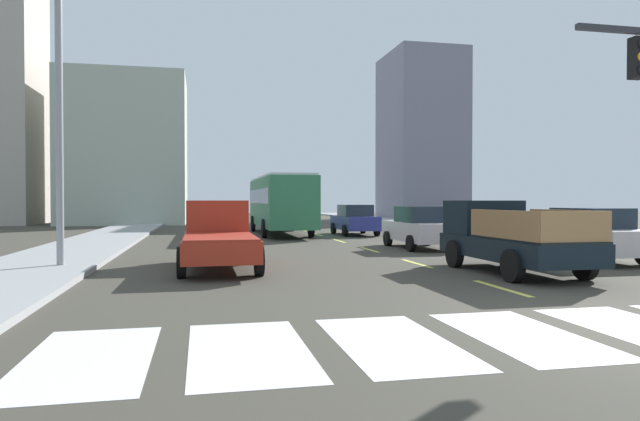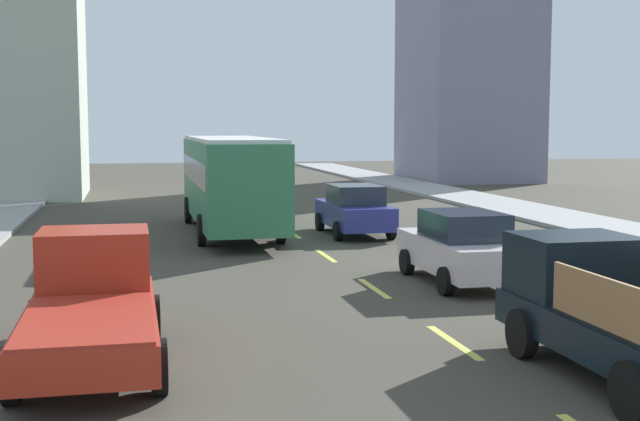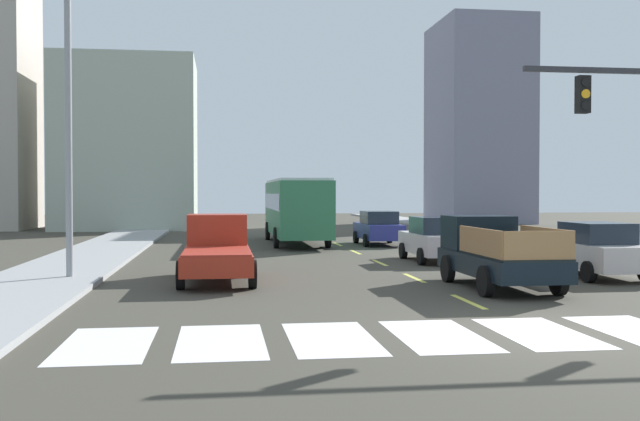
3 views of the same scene
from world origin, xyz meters
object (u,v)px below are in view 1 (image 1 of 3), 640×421
(pickup_dark, at_px, (218,236))
(sedan_near_right, at_px, (420,227))
(city_bus, at_px, (280,201))
(sedan_near_left, at_px, (589,235))
(streetlight_left, at_px, (65,93))
(pickup_stakebed, at_px, (505,237))
(sedan_far, at_px, (355,220))

(pickup_dark, xyz_separation_m, sedan_near_right, (8.28, 4.96, -0.06))
(city_bus, relative_size, sedan_near_left, 2.45)
(streetlight_left, bearing_deg, sedan_near_right, 20.47)
(pickup_stakebed, relative_size, sedan_near_right, 1.18)
(pickup_stakebed, height_order, sedan_near_right, pickup_stakebed)
(pickup_dark, bearing_deg, sedan_far, 61.87)
(pickup_stakebed, xyz_separation_m, city_bus, (-3.78, 18.01, 1.02))
(pickup_stakebed, relative_size, streetlight_left, 0.58)
(sedan_near_left, xyz_separation_m, streetlight_left, (-15.93, 1.08, 4.11))
(city_bus, height_order, sedan_near_right, city_bus)
(pickup_dark, distance_m, sedan_near_right, 9.66)
(streetlight_left, bearing_deg, city_bus, 61.70)
(pickup_dark, height_order, sedan_near_right, pickup_dark)
(pickup_stakebed, bearing_deg, sedan_near_right, 87.35)
(city_bus, distance_m, sedan_near_right, 11.43)
(sedan_near_left, xyz_separation_m, sedan_far, (-3.67, 14.88, 0.00))
(city_bus, xyz_separation_m, sedan_far, (4.08, -1.40, -1.09))
(sedan_far, height_order, sedan_near_right, same)
(sedan_near_left, distance_m, streetlight_left, 16.49)
(city_bus, bearing_deg, pickup_stakebed, -76.04)
(pickup_stakebed, xyz_separation_m, sedan_far, (0.30, 16.61, -0.08))
(pickup_dark, bearing_deg, streetlight_left, 177.50)
(city_bus, bearing_deg, streetlight_left, -116.18)
(city_bus, relative_size, sedan_far, 2.45)
(sedan_near_left, distance_m, sedan_near_right, 6.70)
(sedan_far, xyz_separation_m, sedan_near_right, (0.23, -9.14, 0.00))
(sedan_near_left, height_order, sedan_near_right, same)
(pickup_dark, bearing_deg, pickup_stakebed, -16.32)
(sedan_near_right, bearing_deg, pickup_stakebed, -91.46)
(city_bus, relative_size, streetlight_left, 1.20)
(pickup_dark, height_order, sedan_far, pickup_dark)
(pickup_stakebed, xyz_separation_m, pickup_dark, (-7.75, 2.51, -0.02))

